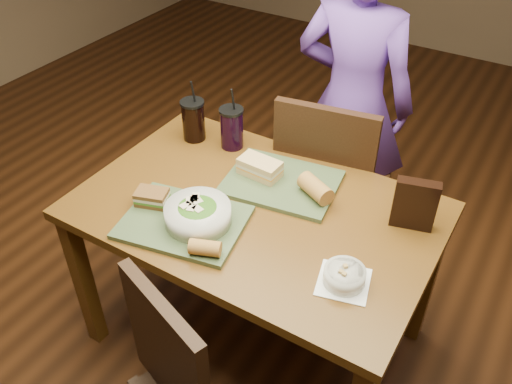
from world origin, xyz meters
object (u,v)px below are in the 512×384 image
Objects in this scene: dining_table at (256,225)px; baguette_far at (315,188)px; soup_bowl at (344,276)px; cup_berry at (232,128)px; tray_near at (184,222)px; chair_far at (330,184)px; salad_bowl at (198,213)px; tray_far at (281,183)px; sandwich_near at (152,197)px; sandwich_far at (260,167)px; diner at (353,103)px; cup_cola at (193,120)px; chip_bag at (415,204)px; baguette_near at (205,248)px.

baguette_far reaches higher than dining_table.
soup_bowl is 0.70× the size of cup_berry.
soup_bowl is at bearing 3.97° from tray_near.
chair_far is 4.27× the size of salad_bowl.
sandwich_near is (-0.34, -0.36, 0.04)m from tray_far.
tray_far is 2.51× the size of sandwich_far.
diner reaches higher than salad_bowl.
cup_cola is 0.99m from chip_bag.
baguette_far is at bearing -76.13° from chair_far.
chip_bag is at bearing -6.80° from cup_berry.
chair_far is at bearing 25.08° from cup_cola.
chip_bag is at bearing 7.46° from baguette_far.
diner is at bearing 82.67° from sandwich_far.
cup_berry is (-0.29, 0.60, 0.05)m from baguette_near.
dining_table is 3.10× the size of tray_far.
diner is at bearing 89.39° from dining_table.
salad_bowl is at bearing -121.67° from dining_table.
tray_far is at bearing 69.80° from salad_bowl.
dining_table is 7.76× the size of sandwich_far.
chair_far is at bearing 74.78° from salad_bowl.
tray_far is at bearing 64.46° from tray_near.
cup_berry reaches higher than tray_far.
tray_near is (-0.24, -0.73, 0.21)m from chair_far.
tray_far is 0.51m from chip_bag.
sandwich_far is at bearing 83.76° from salad_bowl.
cup_cola is (-0.48, 0.09, 0.08)m from tray_far.
tray_near is 0.42m from tray_far.
soup_bowl is at bearing 2.08° from salad_bowl.
baguette_near is (0.32, -0.11, -0.00)m from sandwich_near.
cup_berry is at bearing 104.31° from tray_near.
salad_bowl is 0.74m from chip_bag.
diner is at bearing 112.70° from chip_bag.
sandwich_far reaches higher than baguette_near.
sandwich_near is at bearing -178.22° from soup_bowl.
cup_cola is (-0.15, 0.46, 0.05)m from sandwich_near.
chair_far is 0.78m from salad_bowl.
cup_cola is (-0.90, 0.43, 0.06)m from soup_bowl.
chip_bag is at bearing 44.03° from baguette_near.
diner reaches higher than chair_far.
baguette_near is 0.67m from cup_berry.
sandwich_near is (-0.15, 0.02, 0.04)m from tray_near.
chip_bag is at bearing -3.69° from cup_cola.
chip_bag is at bearing 3.60° from sandwich_far.
dining_table is 4.73× the size of cup_berry.
cup_berry is at bearing -149.19° from chair_far.
sandwich_near is 0.79× the size of sandwich_far.
sandwich_near is 0.43m from sandwich_far.
salad_bowl is 2.23× the size of baguette_near.
sandwich_far is 0.88× the size of chip_bag.
sandwich_far reaches higher than dining_table.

